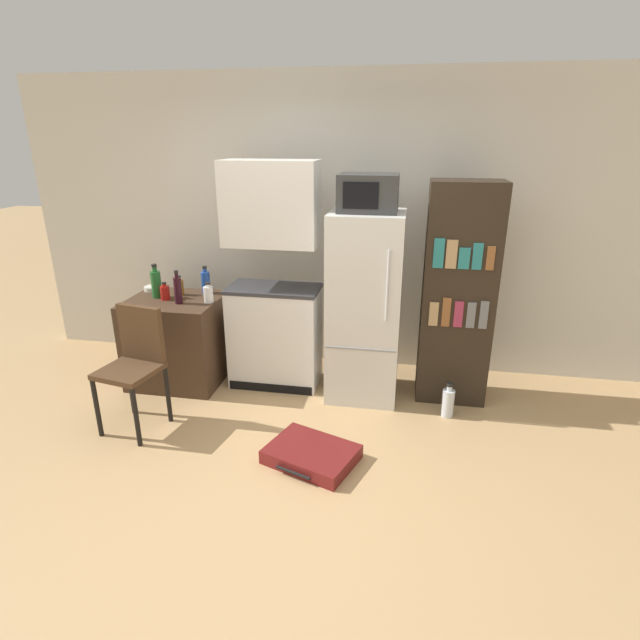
{
  "coord_description": "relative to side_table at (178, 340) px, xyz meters",
  "views": [
    {
      "loc": [
        0.73,
        -2.65,
        2.14
      ],
      "look_at": [
        0.1,
        0.85,
        0.83
      ],
      "focal_mm": 28.0,
      "sensor_mm": 36.0,
      "label": 1
    }
  ],
  "objects": [
    {
      "name": "ground_plane",
      "position": [
        1.3,
        -1.26,
        -0.4
      ],
      "size": [
        24.0,
        24.0,
        0.0
      ],
      "primitive_type": "plane",
      "color": "tan"
    },
    {
      "name": "wall_back",
      "position": [
        1.5,
        0.74,
        0.95
      ],
      "size": [
        6.4,
        0.1,
        2.7
      ],
      "color": "silver",
      "rests_on": "ground_plane"
    },
    {
      "name": "side_table",
      "position": [
        0.0,
        0.0,
        0.0
      ],
      "size": [
        0.8,
        0.69,
        0.79
      ],
      "color": "#422D1E",
      "rests_on": "ground_plane"
    },
    {
      "name": "kitchen_hutch",
      "position": [
        0.89,
        0.12,
        0.52
      ],
      "size": [
        0.8,
        0.45,
        1.97
      ],
      "color": "white",
      "rests_on": "ground_plane"
    },
    {
      "name": "refrigerator",
      "position": [
        1.69,
        0.05,
        0.4
      ],
      "size": [
        0.6,
        0.61,
        1.59
      ],
      "color": "silver",
      "rests_on": "ground_plane"
    },
    {
      "name": "microwave",
      "position": [
        1.69,
        0.05,
        1.34
      ],
      "size": [
        0.46,
        0.37,
        0.29
      ],
      "color": "#333333",
      "rests_on": "refrigerator"
    },
    {
      "name": "bookshelf",
      "position": [
        2.45,
        0.14,
        0.52
      ],
      "size": [
        0.57,
        0.41,
        1.83
      ],
      "color": "#2D2319",
      "rests_on": "ground_plane"
    },
    {
      "name": "bottle_blue_soda",
      "position": [
        0.22,
        0.23,
        0.5
      ],
      "size": [
        0.08,
        0.08,
        0.25
      ],
      "color": "#1E47A3",
      "rests_on": "side_table"
    },
    {
      "name": "bottle_wine_dark",
      "position": [
        0.1,
        -0.1,
        0.52
      ],
      "size": [
        0.07,
        0.07,
        0.29
      ],
      "color": "black",
      "rests_on": "side_table"
    },
    {
      "name": "bottle_ketchup_red",
      "position": [
        -0.06,
        -0.03,
        0.46
      ],
      "size": [
        0.08,
        0.08,
        0.16
      ],
      "color": "#AD1914",
      "rests_on": "side_table"
    },
    {
      "name": "bottle_green_tall",
      "position": [
        -0.16,
        0.03,
        0.52
      ],
      "size": [
        0.09,
        0.09,
        0.3
      ],
      "color": "#1E6028",
      "rests_on": "side_table"
    },
    {
      "name": "bottle_amber_beer",
      "position": [
        0.01,
        0.13,
        0.47
      ],
      "size": [
        0.07,
        0.07,
        0.18
      ],
      "color": "brown",
      "rests_on": "side_table"
    },
    {
      "name": "bottle_milk_white",
      "position": [
        0.35,
        -0.03,
        0.47
      ],
      "size": [
        0.08,
        0.08,
        0.18
      ],
      "color": "white",
      "rests_on": "side_table"
    },
    {
      "name": "bowl",
      "position": [
        -0.31,
        0.21,
        0.42
      ],
      "size": [
        0.15,
        0.15,
        0.04
      ],
      "color": "silver",
      "rests_on": "side_table"
    },
    {
      "name": "chair",
      "position": [
        0.03,
        -0.76,
        0.18
      ],
      "size": [
        0.47,
        0.47,
        0.95
      ],
      "rotation": [
        0.0,
        0.0,
        -0.19
      ],
      "color": "black",
      "rests_on": "ground_plane"
    },
    {
      "name": "suitcase_large_flat",
      "position": [
        1.44,
        -1.02,
        -0.34
      ],
      "size": [
        0.71,
        0.61,
        0.1
      ],
      "rotation": [
        0.0,
        0.0,
        -0.35
      ],
      "color": "maroon",
      "rests_on": "ground_plane"
    },
    {
      "name": "water_bottle_front",
      "position": [
        2.42,
        -0.23,
        -0.27
      ],
      "size": [
        0.1,
        0.1,
        0.29
      ],
      "color": "silver",
      "rests_on": "ground_plane"
    }
  ]
}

